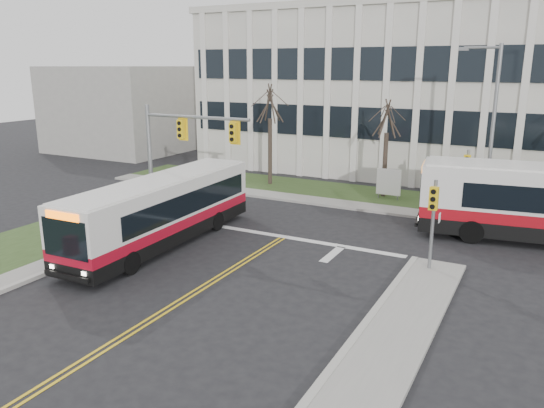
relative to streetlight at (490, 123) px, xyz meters
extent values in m
plane|color=black|center=(-8.03, -16.20, -5.19)|extent=(120.00, 120.00, 0.00)
cube|color=#9E9B93|center=(-3.03, -1.00, -5.12)|extent=(44.00, 1.60, 0.14)
cube|color=#31461E|center=(-3.03, 1.80, -5.13)|extent=(44.00, 5.00, 0.12)
cube|color=silver|center=(-3.03, 13.80, 0.81)|extent=(40.00, 16.00, 12.00)
cube|color=#9E9B93|center=(-34.03, 9.80, -1.19)|extent=(12.00, 12.00, 8.00)
cylinder|color=slate|center=(-15.33, -9.00, -2.09)|extent=(0.22, 0.22, 6.20)
cylinder|color=slate|center=(-12.33, -9.00, 0.51)|extent=(6.00, 0.16, 0.16)
cube|color=yellow|center=(-13.13, -9.15, -0.09)|extent=(0.34, 0.24, 0.92)
cube|color=yellow|center=(-10.13, -9.15, -0.09)|extent=(0.34, 0.24, 0.92)
cylinder|color=slate|center=(-0.83, -9.20, -3.29)|extent=(0.14, 0.14, 3.80)
cube|color=yellow|center=(-0.83, -9.40, -2.09)|extent=(0.34, 0.24, 0.92)
cylinder|color=slate|center=(-0.83, -0.70, -3.29)|extent=(0.14, 0.14, 3.80)
cube|color=yellow|center=(-0.83, -0.90, -2.09)|extent=(0.34, 0.24, 0.92)
cylinder|color=slate|center=(0.17, 0.00, -0.59)|extent=(0.20, 0.20, 9.20)
cylinder|color=slate|center=(-0.73, 0.00, 3.81)|extent=(1.80, 0.14, 0.14)
cube|color=slate|center=(-1.63, 0.00, 3.76)|extent=(0.50, 0.25, 0.18)
cylinder|color=slate|center=(-6.13, 1.30, -4.69)|extent=(0.08, 0.08, 1.00)
cylinder|color=slate|center=(-4.93, 1.30, -4.69)|extent=(0.08, 0.08, 1.00)
cube|color=white|center=(-5.53, 1.30, -3.99)|extent=(1.50, 0.12, 1.60)
cylinder|color=#42352B|center=(-14.03, 1.80, -2.88)|extent=(0.28, 0.28, 4.62)
cylinder|color=#42352B|center=(-6.03, 2.00, -3.15)|extent=(0.28, 0.28, 4.09)
cube|color=navy|center=(-14.83, -15.51, -4.72)|extent=(0.61, 0.58, 0.95)
camera|label=1|loc=(2.94, -30.04, 2.96)|focal=35.00mm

